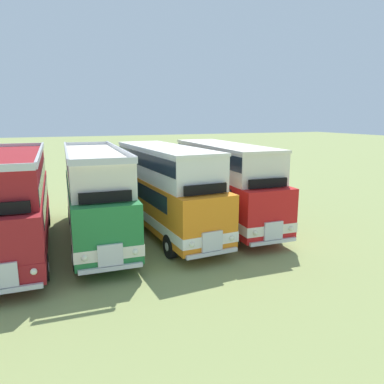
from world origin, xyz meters
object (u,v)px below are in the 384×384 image
(bus_third_in_row, at_px, (95,193))
(bus_fourth_in_row, at_px, (166,186))
(bus_second_in_row, at_px, (15,199))
(bus_fifth_in_row, at_px, (224,181))

(bus_third_in_row, distance_m, bus_fourth_in_row, 3.51)
(bus_third_in_row, bearing_deg, bus_fourth_in_row, -5.29)
(bus_second_in_row, bearing_deg, bus_fifth_in_row, 0.55)
(bus_second_in_row, distance_m, bus_fourth_in_row, 7.00)
(bus_fourth_in_row, distance_m, bus_fifth_in_row, 3.53)
(bus_second_in_row, bearing_deg, bus_fourth_in_row, -2.07)
(bus_fourth_in_row, bearing_deg, bus_fifth_in_row, 5.74)
(bus_second_in_row, height_order, bus_fourth_in_row, bus_second_in_row)
(bus_third_in_row, relative_size, bus_fourth_in_row, 1.05)
(bus_third_in_row, distance_m, bus_fifth_in_row, 7.01)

